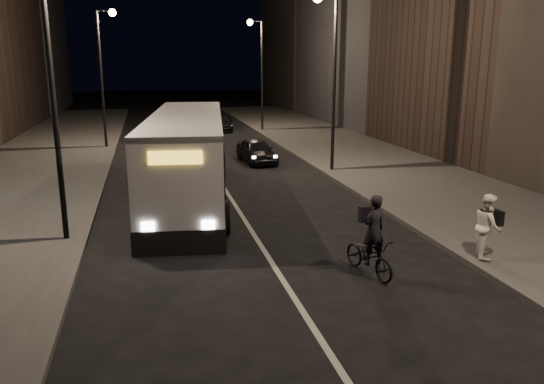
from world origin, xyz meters
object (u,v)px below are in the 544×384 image
city_bus (188,154)px  car_mid (179,126)px  streetlight_right_far (259,60)px  car_near (257,151)px  streetlight_left_near (59,58)px  pedestrian_woman (488,226)px  streetlight_right_mid (329,60)px  car_far (222,123)px  streetlight_left_far (105,60)px  cyclist_on_bicycle (370,248)px

city_bus → car_mid: size_ratio=2.82×
streetlight_right_far → car_near: streetlight_right_far is taller
streetlight_left_near → pedestrian_woman: size_ratio=4.65×
streetlight_left_near → car_mid: size_ratio=1.82×
streetlight_right_mid → car_far: streetlight_right_mid is taller
pedestrian_woman → car_mid: bearing=37.6°
pedestrian_woman → car_far: 29.63m
streetlight_left_far → streetlight_left_near: bearing=-90.0°
streetlight_right_far → car_far: size_ratio=1.92×
streetlight_right_mid → car_near: (-2.79, 3.38, -4.73)m
streetlight_left_near → car_near: size_ratio=2.19×
cyclist_on_bicycle → car_near: bearing=75.1°
streetlight_left_near → cyclist_on_bicycle: 9.88m
city_bus → car_near: city_bus is taller
streetlight_left_near → car_near: bearing=55.3°
car_far → car_near: bearing=-82.9°
streetlight_right_mid → cyclist_on_bicycle: bearing=-104.1°
city_bus → car_far: city_bus is taller
streetlight_left_near → pedestrian_woman: streetlight_left_near is taller
streetlight_right_mid → car_far: size_ratio=1.92×
city_bus → car_near: bearing=66.8°
car_near → car_far: 13.84m
streetlight_right_far → city_bus: size_ratio=0.64×
streetlight_right_mid → pedestrian_woman: size_ratio=4.65×
city_bus → car_far: size_ratio=2.98×
streetlight_right_far → car_far: (-2.72, 1.21, -4.75)m
streetlight_right_mid → streetlight_left_far: size_ratio=1.00×
cyclist_on_bicycle → pedestrian_woman: cyclist_on_bicycle is taller
streetlight_right_far → pedestrian_woman: 28.60m
streetlight_right_far → car_mid: (-6.13, -1.05, -4.62)m
car_near → streetlight_right_far: bearing=71.4°
streetlight_right_far → car_mid: 7.75m
streetlight_right_mid → car_far: bearing=99.0°
pedestrian_woman → city_bus: bearing=64.5°
pedestrian_woman → car_far: (-2.99, 29.48, -0.42)m
streetlight_right_mid → car_mid: size_ratio=1.82×
streetlight_left_near → car_far: size_ratio=1.92×
cyclist_on_bicycle → pedestrian_woman: size_ratio=1.23×
city_bus → cyclist_on_bicycle: 9.53m
car_mid → car_far: car_mid is taller
city_bus → car_mid: (0.81, 18.65, -1.08)m
streetlight_right_mid → cyclist_on_bicycle: size_ratio=3.78×
car_near → car_mid: 12.05m
pedestrian_woman → car_far: size_ratio=0.41×
car_mid → cyclist_on_bicycle: bearing=102.5°
streetlight_right_far → city_bus: bearing=-109.4°
streetlight_right_far → streetlight_left_far: 12.24m
car_far → streetlight_left_far: bearing=-130.4°
car_mid → car_near: bearing=112.3°
cyclist_on_bicycle → pedestrian_woman: bearing=-12.2°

